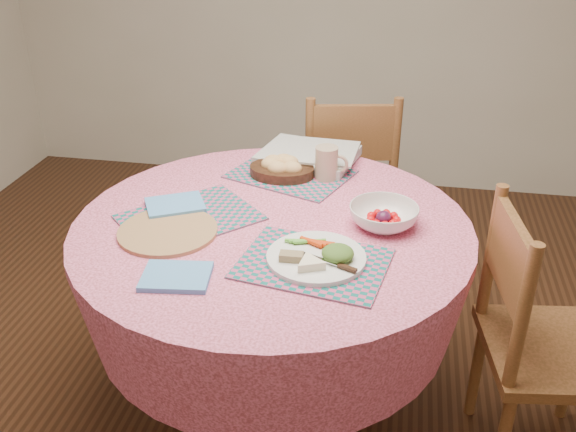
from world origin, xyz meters
name	(u,v)px	position (x,y,z in m)	size (l,w,h in m)	color
ground	(275,403)	(0.00, 0.00, 0.00)	(4.00, 4.00, 0.00)	#331C0F
dining_table	(273,276)	(0.00, 0.00, 0.56)	(1.24, 1.24, 0.75)	pink
chair_right	(538,339)	(0.83, -0.06, 0.47)	(0.45, 0.47, 0.90)	brown
chair_back	(347,185)	(0.15, 0.89, 0.48)	(0.50, 0.49, 0.92)	brown
placemat_front	(313,263)	(0.16, -0.21, 0.75)	(0.40, 0.30, 0.01)	#116361
placemat_left	(190,217)	(-0.26, -0.02, 0.75)	(0.40, 0.30, 0.01)	#116361
placemat_back	(291,174)	(-0.01, 0.37, 0.75)	(0.40, 0.30, 0.01)	#116361
wicker_trivet	(168,231)	(-0.30, -0.12, 0.76)	(0.30, 0.30, 0.01)	olive
napkin_near	(176,276)	(-0.19, -0.35, 0.76)	(0.18, 0.14, 0.01)	#5698DD
napkin_far	(175,205)	(-0.33, 0.04, 0.76)	(0.18, 0.14, 0.01)	#5698DD
dinner_plate	(318,256)	(0.17, -0.20, 0.77)	(0.28, 0.28, 0.05)	white
bread_bowl	(282,167)	(-0.04, 0.35, 0.79)	(0.23, 0.23, 0.08)	black
latte_mug	(327,163)	(0.12, 0.35, 0.81)	(0.12, 0.08, 0.12)	tan
fruit_bowl	(384,216)	(0.34, 0.05, 0.78)	(0.22, 0.22, 0.07)	white
newspaper_stack	(309,155)	(0.04, 0.50, 0.78)	(0.39, 0.34, 0.04)	silver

